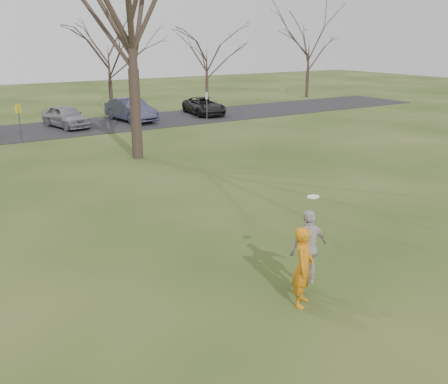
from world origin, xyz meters
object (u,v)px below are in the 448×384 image
(player_defender, at_px, (303,267))
(catching_play, at_px, (309,248))
(car_6, at_px, (204,106))
(car_4, at_px, (66,116))
(car_5, at_px, (131,110))
(big_tree, at_px, (130,4))

(player_defender, bearing_deg, catching_play, -0.85)
(player_defender, xyz_separation_m, car_6, (12.10, 25.12, -0.22))
(car_4, bearing_deg, car_5, -10.24)
(player_defender, height_order, catching_play, catching_play)
(car_5, relative_size, big_tree, 0.34)
(player_defender, height_order, car_6, player_defender)
(car_5, bearing_deg, big_tree, -118.04)
(catching_play, bearing_deg, car_6, 64.83)
(car_5, distance_m, catching_play, 25.53)
(car_5, distance_m, car_6, 5.81)
(big_tree, bearing_deg, player_defender, -99.21)
(player_defender, relative_size, car_5, 0.38)
(big_tree, bearing_deg, car_5, 69.50)
(player_defender, relative_size, big_tree, 0.13)
(car_4, xyz_separation_m, car_6, (10.30, 0.08, -0.07))
(car_5, relative_size, car_6, 1.04)
(player_defender, distance_m, car_6, 27.89)
(car_5, xyz_separation_m, big_tree, (-3.89, -10.40, 6.18))
(player_defender, height_order, car_4, player_defender)
(player_defender, xyz_separation_m, car_5, (6.29, 25.21, -0.08))
(player_defender, relative_size, catching_play, 0.87)
(car_6, xyz_separation_m, big_tree, (-9.69, -10.31, 6.32))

